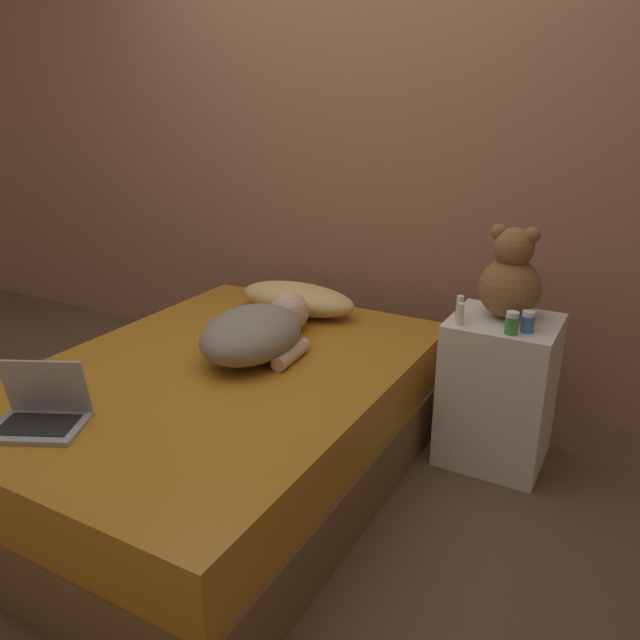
{
  "coord_description": "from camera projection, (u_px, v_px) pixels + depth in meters",
  "views": [
    {
      "loc": [
        1.42,
        -1.73,
        1.48
      ],
      "look_at": [
        0.33,
        0.23,
        0.65
      ],
      "focal_mm": 35.0,
      "sensor_mm": 36.0,
      "label": 1
    }
  ],
  "objects": [
    {
      "name": "ground_plane",
      "position": [
        224.0,
        472.0,
        2.58
      ],
      "size": [
        12.0,
        12.0,
        0.0
      ],
      "primitive_type": "plane",
      "color": "brown"
    },
    {
      "name": "wall_back",
      "position": [
        357.0,
        129.0,
        3.12
      ],
      "size": [
        8.0,
        0.06,
        2.6
      ],
      "color": "#996B51",
      "rests_on": "ground_plane"
    },
    {
      "name": "bed",
      "position": [
        221.0,
        422.0,
        2.5
      ],
      "size": [
        1.33,
        1.84,
        0.47
      ],
      "color": "brown",
      "rests_on": "ground_plane"
    },
    {
      "name": "nightstand",
      "position": [
        498.0,
        390.0,
        2.59
      ],
      "size": [
        0.42,
        0.39,
        0.63
      ],
      "color": "silver",
      "rests_on": "ground_plane"
    },
    {
      "name": "pillow",
      "position": [
        297.0,
        299.0,
        2.98
      ],
      "size": [
        0.59,
        0.26,
        0.14
      ],
      "color": "tan",
      "rests_on": "bed"
    },
    {
      "name": "person_lying",
      "position": [
        258.0,
        331.0,
        2.51
      ],
      "size": [
        0.4,
        0.68,
        0.2
      ],
      "rotation": [
        0.0,
        0.0,
        0.08
      ],
      "color": "gray",
      "rests_on": "bed"
    },
    {
      "name": "laptop",
      "position": [
        41.0,
        411.0,
        1.98
      ],
      "size": [
        0.34,
        0.3,
        0.21
      ],
      "rotation": [
        0.0,
        0.0,
        0.45
      ],
      "color": "#9E9EA3",
      "rests_on": "bed"
    },
    {
      "name": "teddy_bear",
      "position": [
        511.0,
        278.0,
        2.46
      ],
      "size": [
        0.24,
        0.24,
        0.37
      ],
      "color": "brown",
      "rests_on": "nightstand"
    },
    {
      "name": "bottle_blue",
      "position": [
        528.0,
        322.0,
        2.34
      ],
      "size": [
        0.05,
        0.05,
        0.08
      ],
      "color": "#3866B2",
      "rests_on": "nightstand"
    },
    {
      "name": "bottle_green",
      "position": [
        512.0,
        323.0,
        2.32
      ],
      "size": [
        0.05,
        0.05,
        0.09
      ],
      "color": "#3D8E4C",
      "rests_on": "nightstand"
    },
    {
      "name": "bottle_amber",
      "position": [
        460.0,
        308.0,
        2.47
      ],
      "size": [
        0.03,
        0.03,
        0.1
      ],
      "color": "gold",
      "rests_on": "nightstand"
    },
    {
      "name": "bottle_white",
      "position": [
        460.0,
        314.0,
        2.41
      ],
      "size": [
        0.03,
        0.03,
        0.09
      ],
      "color": "white",
      "rests_on": "nightstand"
    }
  ]
}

